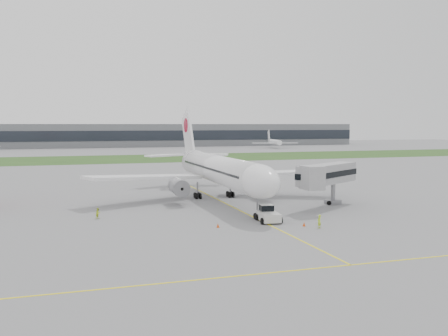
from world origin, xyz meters
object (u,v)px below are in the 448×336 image
object	(u,v)px
airliner	(217,169)
ground_crew_near	(319,221)
pushback_tug	(268,214)
jet_bridge	(325,175)

from	to	relation	value
airliner	ground_crew_near	distance (m)	29.23
airliner	pushback_tug	bearing A→B (deg)	-87.91
pushback_tug	jet_bridge	size ratio (longest dim) A/B	0.32
pushback_tug	ground_crew_near	bearing A→B (deg)	-46.29
airliner	jet_bridge	distance (m)	20.03
jet_bridge	pushback_tug	bearing A→B (deg)	178.07
pushback_tug	airliner	bearing A→B (deg)	98.87
airliner	pushback_tug	world-z (taller)	airliner
pushback_tug	ground_crew_near	size ratio (longest dim) A/B	2.60
airliner	ground_crew_near	size ratio (longest dim) A/B	29.95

